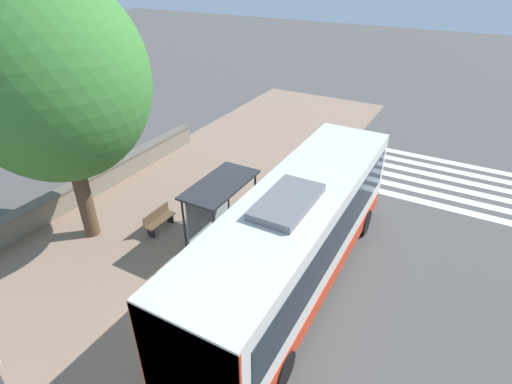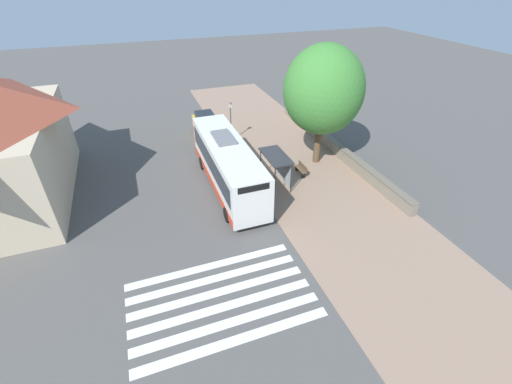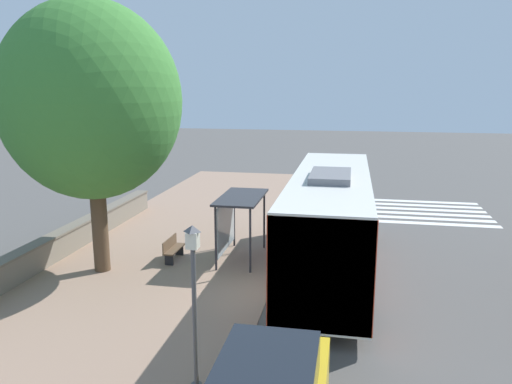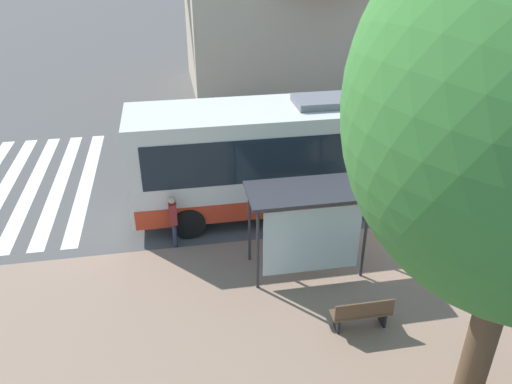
{
  "view_description": "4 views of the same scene",
  "coord_description": "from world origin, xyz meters",
  "px_view_note": "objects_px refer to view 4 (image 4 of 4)",
  "views": [
    {
      "loc": [
        5.45,
        -6.92,
        9.38
      ],
      "look_at": [
        -0.59,
        3.99,
        1.96
      ],
      "focal_mm": 28.0,
      "sensor_mm": 36.0,
      "label": 1
    },
    {
      "loc": [
        7.22,
        23.14,
        13.8
      ],
      "look_at": [
        0.64,
        5.16,
        1.05
      ],
      "focal_mm": 24.0,
      "sensor_mm": 36.0,
      "label": 2
    },
    {
      "loc": [
        2.37,
        -14.6,
        6.51
      ],
      "look_at": [
        -1.13,
        3.71,
        2.53
      ],
      "focal_mm": 35.0,
      "sensor_mm": 36.0,
      "label": 3
    },
    {
      "loc": [
        -12.35,
        6.47,
        8.4
      ],
      "look_at": [
        1.03,
        4.05,
        1.08
      ],
      "focal_mm": 35.0,
      "sensor_mm": 36.0,
      "label": 4
    }
  ],
  "objects_px": {
    "bus_shelter": "(309,207)",
    "pedestrian": "(173,218)",
    "bus": "(305,153)",
    "bench": "(362,313)"
  },
  "relations": [
    {
      "from": "bus",
      "to": "bus_shelter",
      "type": "xyz_separation_m",
      "value": [
        -3.5,
        0.87,
        0.08
      ]
    },
    {
      "from": "bus_shelter",
      "to": "pedestrian",
      "type": "xyz_separation_m",
      "value": [
        1.89,
        3.45,
        -1.06
      ]
    },
    {
      "from": "bus_shelter",
      "to": "pedestrian",
      "type": "bearing_deg",
      "value": 61.33
    },
    {
      "from": "bus",
      "to": "bench",
      "type": "xyz_separation_m",
      "value": [
        -5.87,
        0.18,
        -1.47
      ]
    },
    {
      "from": "bus_shelter",
      "to": "pedestrian",
      "type": "distance_m",
      "value": 4.07
    },
    {
      "from": "bus",
      "to": "pedestrian",
      "type": "xyz_separation_m",
      "value": [
        -1.61,
        4.32,
        -0.98
      ]
    },
    {
      "from": "bus_shelter",
      "to": "bus",
      "type": "bearing_deg",
      "value": -13.96
    },
    {
      "from": "bus",
      "to": "bus_shelter",
      "type": "height_order",
      "value": "bus"
    },
    {
      "from": "bus",
      "to": "pedestrian",
      "type": "distance_m",
      "value": 4.71
    },
    {
      "from": "bus",
      "to": "bench",
      "type": "relative_size",
      "value": 7.82
    }
  ]
}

